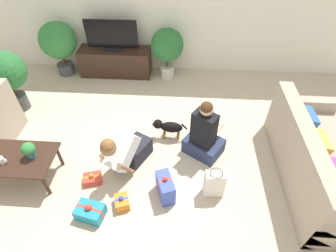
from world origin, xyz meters
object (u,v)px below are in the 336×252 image
object	(u,v)px
potted_plant_back_right	(167,47)
person_sitting	(204,136)
tv	(112,37)
gift_box_a	(165,187)
tv_console	(116,62)
coffee_table	(20,160)
gift_box_d	(122,202)
sofa_right	(317,162)
mug	(1,160)
person_kneeling	(126,150)
gift_bag_a	(214,184)
gift_box_b	(92,179)
gift_box_c	(90,212)
dog	(168,127)
tabletop_plant	(29,150)
potted_plant_corner_left	(6,74)
potted_plant_back_left	(58,42)

from	to	relation	value
potted_plant_back_right	person_sitting	distance (m)	2.14
tv	gift_box_a	xyz separation A→B (m)	(1.21, -2.83, -0.63)
tv_console	coffee_table	bearing A→B (deg)	-104.15
gift_box_a	gift_box_d	world-z (taller)	gift_box_a
sofa_right	mug	size ratio (longest dim) A/B	16.84
person_kneeling	gift_box_a	size ratio (longest dim) A/B	2.13
person_kneeling	mug	xyz separation A→B (m)	(-1.48, -0.35, 0.11)
gift_bag_a	mug	xyz separation A→B (m)	(-2.66, 0.01, 0.25)
person_sitting	gift_box_d	world-z (taller)	person_sitting
tv	gift_box_b	bearing A→B (deg)	-85.46
gift_box_c	mug	xyz separation A→B (m)	(-1.16, 0.42, 0.37)
coffee_table	dog	world-z (taller)	coffee_table
sofa_right	person_kneeling	xyz separation A→B (m)	(-2.51, 0.01, 0.04)
tabletop_plant	potted_plant_corner_left	bearing A→B (deg)	124.03
potted_plant_corner_left	gift_box_a	distance (m)	3.17
coffee_table	gift_bag_a	distance (m)	2.50
coffee_table	potted_plant_corner_left	bearing A→B (deg)	118.78
tv_console	gift_box_d	size ratio (longest dim) A/B	5.74
potted_plant_corner_left	gift_box_d	bearing A→B (deg)	-39.83
gift_box_d	potted_plant_back_right	bearing A→B (deg)	82.84
gift_box_d	mug	xyz separation A→B (m)	(-1.51, 0.25, 0.38)
person_kneeling	gift_box_a	bearing A→B (deg)	-8.92
person_sitting	potted_plant_back_left	bearing A→B (deg)	-2.52
tv_console	tabletop_plant	size ratio (longest dim) A/B	6.32
coffee_table	sofa_right	bearing A→B (deg)	3.77
gift_box_c	gift_box_d	size ratio (longest dim) A/B	1.50
sofa_right	gift_box_d	xyz separation A→B (m)	(-2.48, -0.60, -0.24)
potted_plant_back_left	tabletop_plant	size ratio (longest dim) A/B	4.82
gift_box_a	sofa_right	bearing A→B (deg)	12.07
person_kneeling	gift_bag_a	distance (m)	1.24
dog	gift_box_d	bearing A→B (deg)	-18.63
potted_plant_back_right	person_sitting	xyz separation A→B (m)	(0.65, -2.02, -0.31)
person_sitting	mug	bearing A→B (deg)	48.79
gift_box_a	gift_box_b	world-z (taller)	gift_box_a
gift_bag_a	potted_plant_back_left	bearing A→B (deg)	136.74
sofa_right	tv_console	distance (m)	3.98
potted_plant_back_left	gift_box_c	world-z (taller)	potted_plant_back_left
tv_console	gift_bag_a	distance (m)	3.31
gift_bag_a	tabletop_plant	world-z (taller)	tabletop_plant
person_kneeling	gift_box_d	world-z (taller)	person_kneeling
sofa_right	coffee_table	bearing A→B (deg)	93.77
gift_box_a	gift_box_c	size ratio (longest dim) A/B	1.04
coffee_table	tv_console	world-z (taller)	tv_console
potted_plant_corner_left	mug	bearing A→B (deg)	-67.61
coffee_table	mug	distance (m)	0.21
potted_plant_back_right	gift_bag_a	bearing A→B (deg)	-74.11
person_kneeling	gift_box_d	bearing A→B (deg)	-58.66
gift_box_b	tabletop_plant	distance (m)	0.87
coffee_table	potted_plant_back_left	distance (m)	2.66
tv	gift_bag_a	bearing A→B (deg)	-56.52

